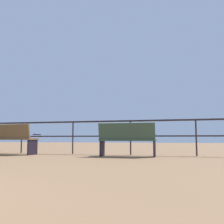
# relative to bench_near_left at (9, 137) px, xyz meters

# --- Properties ---
(pier_railing) EXTENTS (22.83, 0.05, 1.05)m
(pier_railing) POSITION_rel_bench_near_left_xyz_m (1.82, 0.77, 0.25)
(pier_railing) COLOR #2C2325
(pier_railing) RESTS_ON ground_plane
(bench_near_left) EXTENTS (1.81, 0.82, 0.93)m
(bench_near_left) POSITION_rel_bench_near_left_xyz_m (0.00, 0.00, 0.00)
(bench_near_left) COLOR brown
(bench_near_left) RESTS_ON ground_plane
(bench_near_right) EXTENTS (1.56, 0.63, 0.92)m
(bench_near_right) POSITION_rel_bench_near_left_xyz_m (3.77, 0.00, -0.02)
(bench_near_right) COLOR #374C37
(bench_near_right) RESTS_ON ground_plane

